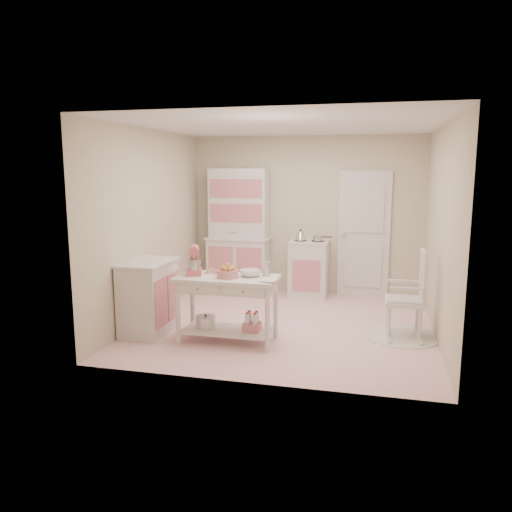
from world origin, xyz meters
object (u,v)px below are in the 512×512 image
(stove, at_px, (309,269))
(bread_basket, at_px, (228,274))
(hutch, at_px, (238,231))
(work_table, at_px, (228,309))
(stand_mixer, at_px, (194,261))
(rocking_chair, at_px, (405,294))
(base_cabinet, at_px, (149,297))

(stove, xyz_separation_m, bread_basket, (-0.63, -2.46, 0.39))
(hutch, distance_m, work_table, 2.60)
(work_table, bearing_deg, bread_basket, -68.20)
(hutch, relative_size, stove, 2.26)
(hutch, xyz_separation_m, stove, (1.20, -0.05, -0.58))
(hutch, distance_m, stand_mixer, 2.44)
(rocking_chair, bearing_deg, stove, 127.05)
(work_table, xyz_separation_m, stand_mixer, (-0.42, 0.02, 0.57))
(rocking_chair, relative_size, bread_basket, 4.40)
(stove, distance_m, work_table, 2.50)
(base_cabinet, bearing_deg, rocking_chair, 10.35)
(base_cabinet, relative_size, stand_mixer, 2.71)
(stove, bearing_deg, work_table, -105.11)
(rocking_chair, bearing_deg, base_cabinet, -171.82)
(hutch, xyz_separation_m, stand_mixer, (0.13, -2.44, -0.07))
(rocking_chair, xyz_separation_m, bread_basket, (-2.04, -0.73, 0.30))
(base_cabinet, bearing_deg, stand_mixer, -7.30)
(stove, relative_size, base_cabinet, 1.00)
(stand_mixer, bearing_deg, base_cabinet, 156.04)
(work_table, bearing_deg, base_cabinet, 174.48)
(stove, height_order, base_cabinet, same)
(base_cabinet, bearing_deg, hutch, 77.44)
(hutch, xyz_separation_m, rocking_chair, (2.61, -1.78, -0.49))
(hutch, xyz_separation_m, bread_basket, (0.57, -2.51, -0.19))
(work_table, distance_m, stand_mixer, 0.71)
(base_cabinet, height_order, bread_basket, base_cabinet)
(stove, xyz_separation_m, base_cabinet, (-1.72, -2.31, 0.00))
(base_cabinet, height_order, rocking_chair, rocking_chair)
(hutch, height_order, base_cabinet, hutch)
(base_cabinet, distance_m, bread_basket, 1.17)
(base_cabinet, distance_m, rocking_chair, 3.19)
(base_cabinet, xyz_separation_m, bread_basket, (1.09, -0.15, 0.39))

